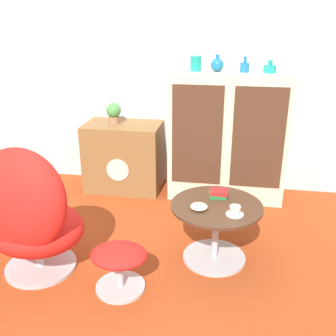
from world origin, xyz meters
The scene contains 15 objects.
ground_plane centered at (0.00, 0.00, 0.00)m, with size 12.00×12.00×0.00m, color #9E3D19.
wall_back centered at (0.00, 1.49, 1.30)m, with size 6.40×0.06×2.60m.
sideboard centered at (0.59, 1.26, 0.56)m, with size 1.01×0.42×1.12m.
tv_console centered at (-0.36, 1.25, 0.32)m, with size 0.70×0.44×0.63m.
egg_chair centered at (-0.58, -0.15, 0.42)m, with size 0.71×0.66×0.89m.
ottoman centered at (0.01, -0.21, 0.20)m, with size 0.35×0.31×0.29m.
coffee_table centered at (0.56, 0.21, 0.26)m, with size 0.60×0.60×0.42m.
vase_leftmost centered at (0.30, 1.26, 1.18)m, with size 0.09×0.09×0.12m.
vase_inner_left centered at (0.48, 1.26, 1.18)m, with size 0.11×0.11×0.14m.
vase_inner_right centered at (0.70, 1.26, 1.17)m, with size 0.08×0.08×0.13m.
vase_rightmost centered at (0.90, 1.26, 1.16)m, with size 0.11×0.11×0.10m.
potted_plant centered at (-0.44, 1.25, 0.74)m, with size 0.13×0.13×0.19m.
teacup centered at (0.68, 0.09, 0.44)m, with size 0.11×0.11×0.06m.
book_stack centered at (0.57, 0.32, 0.44)m, with size 0.13×0.10×0.05m.
bowl centered at (0.45, 0.13, 0.43)m, with size 0.11×0.11×0.04m.
Camera 1 is at (0.63, -2.11, 1.59)m, focal length 42.00 mm.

